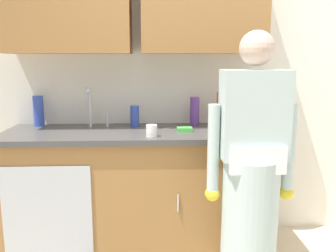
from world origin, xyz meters
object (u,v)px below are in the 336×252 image
sink (93,133)px  bottle_cleaner_spray (135,116)px  bottle_water_tall (39,111)px  bottle_soap (252,112)px  bottle_dish_liquid (195,111)px  cup_by_sink (152,131)px  knife_on_counter (240,129)px  sponge (185,129)px  person_at_sink (251,188)px  bottle_water_short (220,109)px

sink → bottle_cleaner_spray: 0.35m
bottle_water_tall → bottle_soap: (1.69, -0.05, -0.01)m
bottle_dish_liquid → bottle_soap: bottle_dish_liquid is taller
cup_by_sink → knife_on_counter: size_ratio=0.34×
sink → bottle_cleaner_spray: (0.30, 0.15, 0.10)m
bottle_water_tall → knife_on_counter: size_ratio=1.00×
bottle_soap → sponge: bearing=-158.8°
bottle_soap → bottle_cleaner_spray: bottle_soap is taller
bottle_cleaner_spray → sink: bearing=-153.4°
bottle_dish_liquid → bottle_water_tall: bearing=178.7°
person_at_sink → bottle_dish_liquid: size_ratio=7.17×
bottle_dish_liquid → knife_on_counter: (0.33, -0.17, -0.11)m
knife_on_counter → sponge: (-0.43, -0.06, 0.01)m
bottle_dish_liquid → bottle_soap: 0.46m
knife_on_counter → bottle_water_short: bearing=155.4°
bottle_water_tall → bottle_dish_liquid: bottle_water_tall is taller
person_at_sink → cup_by_sink: 0.75m
bottle_water_short → bottle_cleaner_spray: 0.68m
sink → bottle_water_short: size_ratio=1.88×
person_at_sink → knife_on_counter: (0.07, 0.58, 0.25)m
sink → cup_by_sink: bearing=-27.0°
person_at_sink → bottle_dish_liquid: (-0.26, 0.75, 0.36)m
sponge → bottle_soap: bearing=21.2°
bottle_dish_liquid → knife_on_counter: 0.38m
bottle_water_tall → knife_on_counter: (1.55, -0.20, -0.12)m
cup_by_sink → sponge: bearing=34.6°
bottle_water_short → bottle_soap: bottle_water_short is taller
cup_by_sink → knife_on_counter: cup_by_sink is taller
bottle_water_tall → sponge: bottle_water_tall is taller
person_at_sink → sponge: person_at_sink is taller
bottle_cleaner_spray → knife_on_counter: bottle_cleaner_spray is taller
bottle_water_tall → bottle_dish_liquid: size_ratio=1.06×
sponge → sink: bearing=175.3°
sink → bottle_cleaner_spray: sink is taller
person_at_sink → bottle_cleaner_spray: 1.08m
sink → person_at_sink: (1.03, -0.57, -0.23)m
sink → cup_by_sink: (0.44, -0.22, 0.05)m
bottle_water_tall → bottle_soap: size_ratio=1.14×
bottle_water_short → knife_on_counter: 0.24m
person_at_sink → bottle_soap: (0.20, 0.73, 0.35)m
bottle_dish_liquid → bottle_soap: size_ratio=1.07×
bottle_soap → cup_by_sink: bottle_soap is taller
bottle_water_short → bottle_dish_liquid: 0.20m
sponge → knife_on_counter: bearing=8.5°
bottle_water_short → sponge: bottle_water_short is taller
bottle_water_tall → cup_by_sink: bottle_water_tall is taller
bottle_dish_liquid → bottle_cleaner_spray: (-0.47, -0.03, -0.03)m
bottle_soap → sponge: (-0.56, -0.22, -0.09)m
person_at_sink → cup_by_sink: person_at_sink is taller
bottle_water_short → bottle_water_tall: bearing=178.4°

